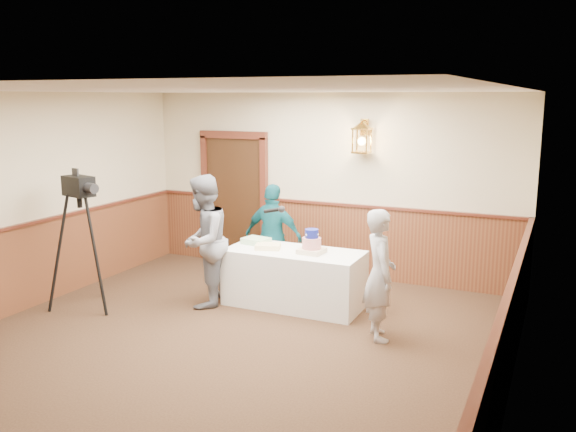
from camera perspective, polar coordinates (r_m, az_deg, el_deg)
name	(u,v)px	position (r m, az deg, el deg)	size (l,w,h in m)	color
ground	(208,357)	(6.74, -7.48, -12.98)	(7.00, 7.00, 0.00)	black
room_shell	(223,210)	(6.68, -6.14, 0.55)	(6.02, 7.02, 2.81)	beige
display_table	(294,278)	(8.11, 0.59, -5.83)	(1.80, 0.80, 0.75)	white
tiered_cake	(312,244)	(7.86, 2.23, -2.62)	(0.33, 0.33, 0.32)	beige
sheet_cake_yellow	(268,246)	(8.09, -1.88, -2.86)	(0.32, 0.25, 0.07)	#F5CE92
sheet_cake_green	(256,241)	(8.39, -3.01, -2.33)	(0.34, 0.27, 0.08)	#9EDC9B
interviewer	(203,241)	(8.07, -7.93, -2.34)	(1.56, 0.94, 1.75)	slate
baker	(380,275)	(7.00, 8.58, -5.45)	(0.55, 0.36, 1.51)	#9C9CA1
assistant_p	(273,237)	(8.74, -1.37, -1.96)	(0.89, 0.37, 1.52)	#0E4C56
tv_camera_rig	(83,250)	(8.34, -18.65, -3.02)	(0.69, 0.64, 1.75)	black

